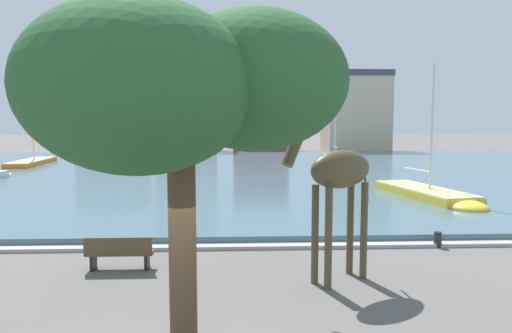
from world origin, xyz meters
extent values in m
cube|color=#476675|center=(0.00, 29.69, 0.16)|extent=(87.54, 44.86, 0.31)
cube|color=#ADA89E|center=(0.00, 7.01, 0.06)|extent=(87.54, 0.50, 0.12)
cylinder|color=#4C4228|center=(3.14, 3.42, 1.23)|extent=(0.18, 0.18, 2.47)
cylinder|color=#4C4228|center=(2.89, 3.82, 1.23)|extent=(0.18, 0.18, 2.47)
cylinder|color=#4C4228|center=(4.19, 4.09, 1.23)|extent=(0.18, 0.18, 2.47)
cylinder|color=#4C4228|center=(3.94, 4.48, 1.23)|extent=(0.18, 0.18, 2.47)
ellipsoid|color=#4C4228|center=(3.54, 3.95, 2.82)|extent=(1.99, 1.63, 0.94)
cylinder|color=#4C4228|center=(2.53, 3.31, 4.00)|extent=(1.23, 0.92, 2.11)
ellipsoid|color=#4C4228|center=(2.09, 3.02, 4.99)|extent=(0.66, 0.58, 0.31)
cone|color=#4C4228|center=(2.13, 2.96, 5.24)|extent=(0.07, 0.07, 0.18)
cone|color=#4C4228|center=(2.05, 3.09, 5.24)|extent=(0.07, 0.07, 0.18)
cylinder|color=#4C4228|center=(4.30, 4.44, 2.43)|extent=(0.25, 0.19, 1.00)
cube|color=gold|center=(10.34, 14.90, 0.34)|extent=(3.09, 6.68, 0.68)
ellipsoid|color=gold|center=(10.88, 11.90, 0.34)|extent=(2.15, 2.53, 0.65)
cube|color=#DFCD77|center=(10.34, 14.90, 0.71)|extent=(3.03, 6.54, 0.06)
cylinder|color=silver|center=(10.42, 14.43, 3.75)|extent=(0.12, 0.12, 6.14)
cylinder|color=silver|center=(10.22, 15.54, 1.58)|extent=(0.48, 2.23, 0.08)
cube|color=orange|center=(-17.32, 33.98, 0.33)|extent=(2.77, 8.25, 0.66)
ellipsoid|color=orange|center=(-17.69, 37.81, 0.33)|extent=(2.07, 2.99, 0.62)
cube|color=#E2A56E|center=(-17.32, 33.98, 0.69)|extent=(2.72, 8.08, 0.06)
cylinder|color=silver|center=(-17.38, 34.58, 3.44)|extent=(0.12, 0.12, 5.58)
cylinder|color=silver|center=(-17.25, 33.17, 1.56)|extent=(0.35, 2.83, 0.08)
cube|color=#236B42|center=(10.59, 36.21, 0.40)|extent=(2.79, 7.20, 0.79)
ellipsoid|color=#236B42|center=(11.00, 39.51, 0.40)|extent=(2.04, 2.65, 0.75)
cube|color=gray|center=(10.59, 36.21, 0.82)|extent=(2.73, 7.06, 0.06)
cylinder|color=silver|center=(10.66, 36.73, 4.94)|extent=(0.12, 0.12, 8.29)
cylinder|color=silver|center=(10.51, 35.51, 1.69)|extent=(0.38, 2.45, 0.08)
cylinder|color=brown|center=(0.01, 0.90, 1.77)|extent=(0.49, 0.49, 3.55)
ellipsoid|color=#285B2D|center=(0.01, 0.90, 4.55)|extent=(3.12, 3.12, 2.34)
ellipsoid|color=#285B2D|center=(1.28, 0.68, 4.65)|extent=(3.13, 3.13, 2.35)
ellipsoid|color=#285B2D|center=(-0.57, 2.00, 4.55)|extent=(3.19, 3.19, 2.40)
ellipsoid|color=#285B2D|center=(-0.46, -0.20, 4.47)|extent=(3.45, 3.45, 2.59)
cylinder|color=#232326|center=(7.40, 6.86, 0.25)|extent=(0.24, 0.24, 0.50)
cube|color=brown|center=(-2.20, 5.11, 0.45)|extent=(1.80, 0.44, 0.08)
cube|color=brown|center=(-2.20, 4.92, 0.70)|extent=(1.80, 0.06, 0.44)
cube|color=black|center=(-2.92, 5.11, 0.23)|extent=(0.08, 0.40, 0.45)
cube|color=black|center=(-1.48, 5.11, 0.23)|extent=(0.08, 0.40, 0.45)
cube|color=beige|center=(-15.97, 56.37, 3.63)|extent=(8.63, 7.04, 7.26)
cube|color=#42424C|center=(-15.97, 56.37, 7.66)|extent=(8.81, 7.18, 0.80)
cube|color=beige|center=(-5.94, 57.35, 5.86)|extent=(7.95, 7.67, 11.72)
cube|color=#51281E|center=(-5.94, 57.35, 12.12)|extent=(8.11, 7.82, 0.80)
cube|color=#8E5142|center=(4.46, 57.91, 3.86)|extent=(7.76, 5.08, 7.71)
cube|color=#42424C|center=(4.46, 57.91, 8.11)|extent=(7.92, 5.18, 0.80)
cube|color=#C6B293|center=(17.48, 55.00, 5.10)|extent=(8.43, 6.68, 10.21)
cube|color=#42424C|center=(17.48, 55.00, 10.61)|extent=(8.60, 6.81, 0.80)
camera|label=1|loc=(0.96, -6.94, 3.94)|focal=31.54mm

